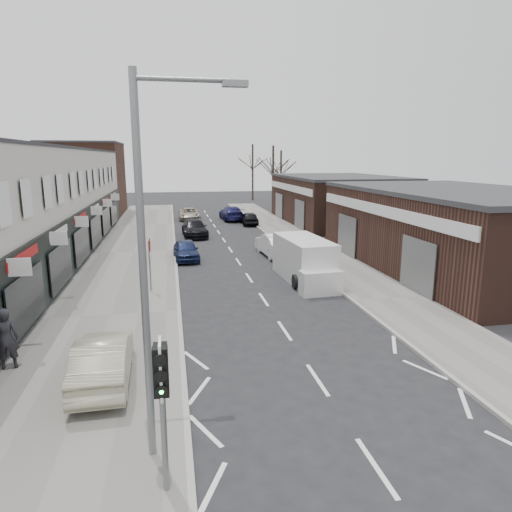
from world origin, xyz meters
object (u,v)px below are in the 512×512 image
street_lamp (151,253)px  warning_sign (150,249)px  parked_car_left_a (186,250)px  white_van (305,261)px  sedan_on_pavement (103,359)px  parked_car_right_b (250,218)px  parked_car_right_a (275,244)px  pedestrian (6,339)px  parked_car_left_b (195,228)px  parked_car_right_c (231,213)px  traffic_light (162,382)px  parked_car_left_c (189,214)px

street_lamp → warning_sign: street_lamp is taller
street_lamp → parked_car_left_a: size_ratio=2.12×
white_van → sedan_on_pavement: 13.58m
parked_car_right_b → street_lamp: bearing=80.0°
parked_car_left_a → parked_car_right_a: (5.94, 0.16, 0.13)m
pedestrian → parked_car_left_a: size_ratio=0.51×
parked_car_left_b → white_van: bearing=-73.9°
parked_car_right_c → warning_sign: bearing=71.7°
street_lamp → sedan_on_pavement: bearing=114.7°
traffic_light → white_van: size_ratio=0.52×
traffic_light → parked_car_left_a: traffic_light is taller
parked_car_left_b → parked_car_left_c: parked_car_left_b is taller
parked_car_left_c → parked_car_right_c: (4.40, -1.23, 0.12)m
pedestrian → parked_car_right_a: pedestrian is taller
white_van → pedestrian: size_ratio=3.07×
traffic_light → parked_car_right_a: bearing=71.6°
sedan_on_pavement → warning_sign: bearing=-98.0°
pedestrian → parked_car_right_b: (12.70, 29.76, -0.44)m
street_lamp → parked_car_left_c: size_ratio=1.80×
parked_car_right_c → parked_car_left_b: bearing=63.1°
sedan_on_pavement → pedestrian: (-3.01, 1.45, 0.28)m
parked_car_left_b → parked_car_right_b: 8.19m
pedestrian → parked_car_right_c: bearing=-117.1°
traffic_light → warning_sign: 14.04m
white_van → parked_car_right_a: 6.47m
traffic_light → parked_car_left_c: traffic_light is taller
traffic_light → parked_car_right_b: traffic_light is taller
parked_car_left_b → parked_car_left_c: 10.85m
parked_car_left_b → parked_car_right_c: 10.57m
traffic_light → parked_car_left_c: (2.20, 41.00, -1.80)m
pedestrian → parked_car_left_b: 24.89m
parked_car_right_a → traffic_light: bearing=67.8°
parked_car_right_c → sedan_on_pavement: bearing=74.2°
pedestrian → parked_car_right_a: (11.90, 15.14, -0.32)m
white_van → parked_car_left_a: bearing=130.4°
traffic_light → parked_car_right_c: (6.60, 39.77, -1.67)m
parked_car_left_b → parked_car_right_c: parked_car_right_c is taller
warning_sign → parked_car_right_c: (7.36, 25.75, -1.46)m
warning_sign → parked_car_right_b: size_ratio=0.71×
street_lamp → traffic_light: bearing=-84.1°
parked_car_right_a → parked_car_left_c: bearing=-79.8°
parked_car_left_a → parked_car_left_c: size_ratio=0.85×
parked_car_left_b → parked_car_right_b: bearing=43.6°
traffic_light → sedan_on_pavement: bearing=110.3°
street_lamp → sedan_on_pavement: 5.50m
street_lamp → parked_car_left_a: street_lamp is taller
parked_car_right_a → parked_car_right_b: parked_car_right_a is taller
parked_car_left_c → parked_car_right_c: parked_car_right_c is taller
warning_sign → parked_car_right_a: size_ratio=0.58×
street_lamp → parked_car_left_a: bearing=86.3°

